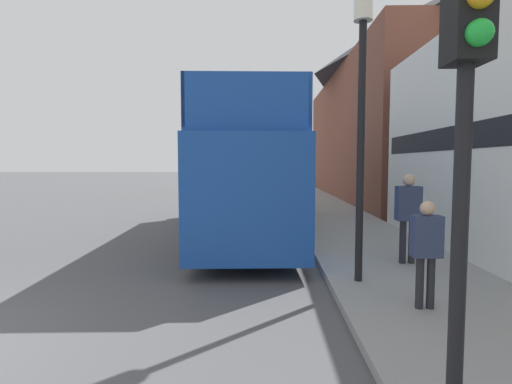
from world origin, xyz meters
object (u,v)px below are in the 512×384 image
at_px(tour_bus, 247,176).
at_px(lamp_post_nearest, 362,79).
at_px(parked_car_ahead_of_bus, 267,194).
at_px(pedestrian_nearest, 426,244).
at_px(lamp_post_second, 303,139).
at_px(lamp_post_third, 290,148).
at_px(pedestrian_second, 408,210).
at_px(traffic_signal, 467,81).

height_order(tour_bus, lamp_post_nearest, lamp_post_nearest).
xyz_separation_m(parked_car_ahead_of_bus, pedestrian_nearest, (2.25, -14.59, 0.43)).
bearing_deg(lamp_post_second, lamp_post_third, 89.62).
bearing_deg(parked_car_ahead_of_bus, pedestrian_second, -78.12).
bearing_deg(lamp_post_third, tour_bus, -98.70).
bearing_deg(tour_bus, lamp_post_second, 61.65).
height_order(pedestrian_second, lamp_post_second, lamp_post_second).
relative_size(tour_bus, traffic_signal, 2.87).
distance_m(parked_car_ahead_of_bus, pedestrian_nearest, 14.77).
bearing_deg(traffic_signal, lamp_post_second, 89.68).
height_order(lamp_post_nearest, lamp_post_second, lamp_post_nearest).
distance_m(lamp_post_second, lamp_post_third, 9.98).
relative_size(pedestrian_nearest, lamp_post_second, 0.35).
xyz_separation_m(tour_bus, parked_car_ahead_of_bus, (0.64, 7.77, -1.17)).
height_order(traffic_signal, lamp_post_second, lamp_post_second).
distance_m(traffic_signal, lamp_post_nearest, 4.09).
height_order(tour_bus, pedestrian_nearest, tour_bus).
bearing_deg(lamp_post_nearest, tour_bus, 112.27).
bearing_deg(lamp_post_second, lamp_post_nearest, -89.45).
relative_size(tour_bus, pedestrian_nearest, 6.77).
xyz_separation_m(parked_car_ahead_of_bus, lamp_post_nearest, (1.61, -13.25, 3.02)).
bearing_deg(traffic_signal, lamp_post_nearest, 87.51).
xyz_separation_m(pedestrian_nearest, lamp_post_second, (-0.74, 11.32, 2.15)).
xyz_separation_m(parked_car_ahead_of_bus, traffic_signal, (1.43, -17.25, 2.18)).
xyz_separation_m(pedestrian_second, lamp_post_nearest, (-1.30, -1.27, 2.40)).
height_order(parked_car_ahead_of_bus, pedestrian_nearest, pedestrian_nearest).
xyz_separation_m(lamp_post_nearest, lamp_post_second, (-0.10, 9.98, -0.44)).
height_order(tour_bus, lamp_post_third, lamp_post_third).
height_order(pedestrian_nearest, traffic_signal, traffic_signal).
height_order(parked_car_ahead_of_bus, lamp_post_nearest, lamp_post_nearest).
height_order(parked_car_ahead_of_bus, lamp_post_second, lamp_post_second).
bearing_deg(pedestrian_nearest, traffic_signal, -107.03).
bearing_deg(pedestrian_second, tour_bus, 130.10).
bearing_deg(tour_bus, traffic_signal, -80.50).
height_order(tour_bus, parked_car_ahead_of_bus, tour_bus).
distance_m(pedestrian_second, lamp_post_third, 18.84).
height_order(parked_car_ahead_of_bus, pedestrian_second, pedestrian_second).
relative_size(traffic_signal, lamp_post_third, 0.82).
xyz_separation_m(traffic_signal, lamp_post_second, (0.08, 13.98, 0.40)).
relative_size(pedestrian_second, lamp_post_second, 0.42).
distance_m(parked_car_ahead_of_bus, lamp_post_nearest, 13.68).
xyz_separation_m(traffic_signal, lamp_post_nearest, (0.17, 4.00, 0.84)).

